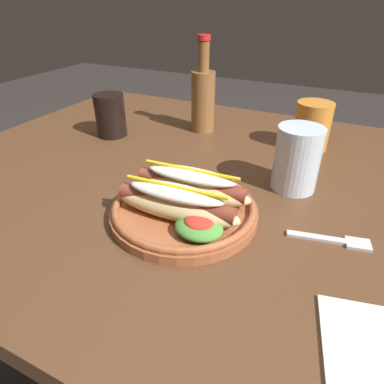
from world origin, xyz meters
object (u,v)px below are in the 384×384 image
(water_cup, at_px, (297,159))
(glass_bottle, at_px, (203,97))
(fork, at_px, (336,241))
(extra_cup, at_px, (312,126))
(soda_cup, at_px, (110,115))
(hot_dog_plate, at_px, (184,203))

(water_cup, bearing_deg, glass_bottle, 144.13)
(fork, distance_m, extra_cup, 0.36)
(soda_cup, relative_size, extra_cup, 0.97)
(hot_dog_plate, distance_m, extra_cup, 0.41)
(hot_dog_plate, distance_m, soda_cup, 0.42)
(soda_cup, bearing_deg, water_cup, -8.02)
(fork, relative_size, glass_bottle, 0.52)
(soda_cup, height_order, glass_bottle, glass_bottle)
(water_cup, relative_size, glass_bottle, 0.51)
(soda_cup, distance_m, glass_bottle, 0.24)
(soda_cup, xyz_separation_m, water_cup, (0.48, -0.07, 0.01))
(fork, bearing_deg, hot_dog_plate, 178.75)
(hot_dog_plate, distance_m, fork, 0.24)
(water_cup, bearing_deg, extra_cup, 91.45)
(hot_dog_plate, xyz_separation_m, water_cup, (0.14, 0.18, 0.03))
(fork, relative_size, soda_cup, 1.16)
(water_cup, height_order, glass_bottle, glass_bottle)
(hot_dog_plate, relative_size, extra_cup, 2.24)
(hot_dog_plate, bearing_deg, water_cup, 51.68)
(fork, height_order, soda_cup, soda_cup)
(glass_bottle, bearing_deg, water_cup, -35.87)
(extra_cup, bearing_deg, fork, -73.98)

